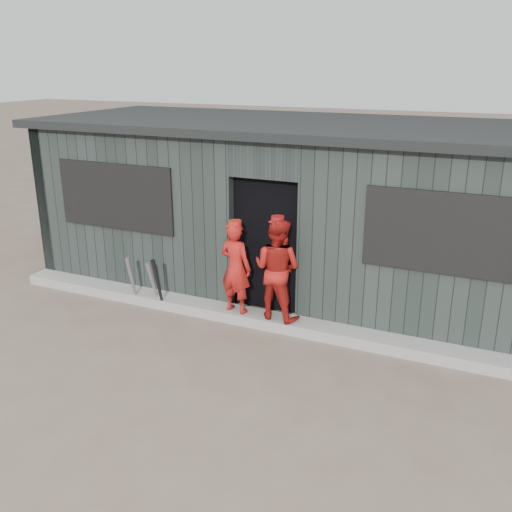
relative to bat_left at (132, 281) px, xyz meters
The scene contains 9 objects.
ground 2.58m from the bat_left, 40.21° to the right, with size 80.00×80.00×0.00m, color brown.
curb 1.98m from the bat_left, ahead, with size 8.00×0.36×0.15m, color gray.
bat_left is the anchor object (origin of this frame).
bat_mid 0.33m from the bat_left, 13.57° to the left, with size 0.07×0.07×0.71m, color gray.
bat_right 0.50m from the bat_left, ahead, with size 0.07×0.07×0.85m, color black.
player_red_left 1.70m from the bat_left, ahead, with size 0.47×0.31×1.29m, color #AF1915.
player_red_right 2.29m from the bat_left, ahead, with size 0.68×0.53×1.40m, color #A71914.
player_grey_back 2.36m from the bat_left, 19.14° to the left, with size 0.60×0.39×1.23m, color #B5B5B5.
dugout 2.84m from the bat_left, 43.66° to the left, with size 8.30×3.30×2.62m.
Camera 1 is at (2.97, -4.78, 3.46)m, focal length 40.00 mm.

